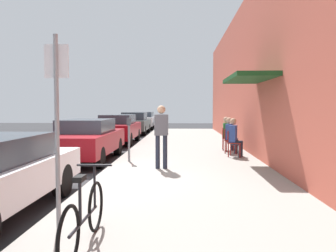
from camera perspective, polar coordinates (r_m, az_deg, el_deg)
The scene contains 17 objects.
ground_plane at distance 8.46m, azimuth -11.91°, elevation -8.91°, with size 60.00×60.00×0.00m, color #2D2D30.
sidewalk_slab at distance 10.16m, azimuth 3.44°, elevation -6.47°, with size 4.50×32.00×0.12m, color #9E9B93.
building_facade at distance 10.42m, azimuth 16.99°, elevation 9.89°, with size 1.40×32.00×6.01m.
parked_car_1 at distance 11.28m, azimuth -13.92°, elevation -2.21°, with size 1.80×4.40×1.37m.
parked_car_2 at distance 16.52m, azimuth -8.67°, elevation -0.42°, with size 1.80×4.40×1.42m.
parked_car_3 at distance 22.33m, azimuth -5.79°, elevation 0.54°, with size 1.80×4.40×1.46m.
parked_car_4 at distance 27.61m, azimuth -4.22°, elevation 1.03°, with size 1.80×4.40×1.42m.
parking_meter at distance 10.18m, azimuth -6.74°, elevation -1.78°, with size 0.12×0.10×1.32m.
street_sign at distance 4.63m, azimuth -18.56°, elevation 1.55°, with size 0.32×0.06×2.60m.
bicycle_0 at distance 4.13m, azimuth -14.20°, elevation -14.97°, with size 0.46×1.71×0.90m.
cafe_chair_0 at distance 11.32m, azimuth 11.10°, elevation -2.66°, with size 0.56×0.56×0.87m.
seated_patron_0 at distance 11.29m, azimuth 11.41°, elevation -1.70°, with size 0.51×0.47×1.29m.
cafe_chair_1 at distance 12.20m, azimuth 10.45°, elevation -2.24°, with size 0.54×0.54×0.87m.
seated_patron_1 at distance 12.17m, azimuth 10.74°, elevation -1.34°, with size 0.50×0.45×1.29m.
cafe_chair_2 at distance 13.00m, azimuth 9.94°, elevation -1.90°, with size 0.47×0.47×0.87m.
seated_patron_2 at distance 12.99m, azimuth 10.21°, elevation -1.06°, with size 0.45×0.38×1.29m.
pedestrian_standing at distance 8.87m, azimuth -1.15°, elevation -0.97°, with size 0.36×0.22×1.70m.
Camera 1 is at (2.05, -8.01, 1.75)m, focal length 35.42 mm.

